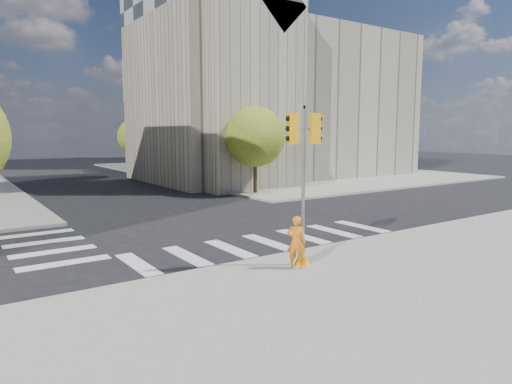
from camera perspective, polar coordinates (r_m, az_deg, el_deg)
ground at (r=20.05m, az=-1.62°, el=-5.14°), size 160.00×160.00×0.00m
sidewalk_near at (r=12.68m, az=27.33°, el=-13.25°), size 30.00×14.00×0.15m
sidewalk_far_right at (r=52.51m, az=1.30°, el=2.78°), size 28.00×40.00×0.15m
civic_building at (r=44.27m, az=1.92°, el=11.22°), size 26.00×16.00×19.39m
office_tower at (r=67.76m, az=-5.50°, el=16.47°), size 20.00×18.00×30.00m
tree_re_near at (r=32.05m, az=-0.08°, el=6.90°), size 4.20×4.20×6.16m
tree_re_mid at (r=42.49m, az=-9.35°, el=7.35°), size 4.60×4.60×6.66m
tree_re_far at (r=53.60m, az=-14.85°, el=6.69°), size 4.00×4.00×5.88m
lamp_near at (r=35.68m, az=-3.08°, el=7.79°), size 0.35×0.18×8.11m
lamp_far at (r=48.18m, az=-11.88°, el=7.57°), size 0.35×0.18×8.11m
traffic_signal at (r=14.46m, az=5.91°, el=-0.79°), size 1.08×0.56×5.05m
photographer at (r=14.36m, az=5.07°, el=-6.25°), size 0.70×0.72×1.66m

